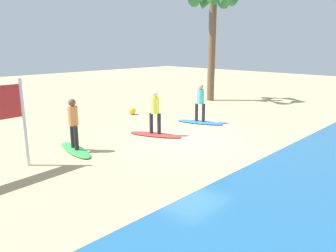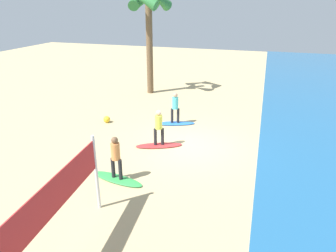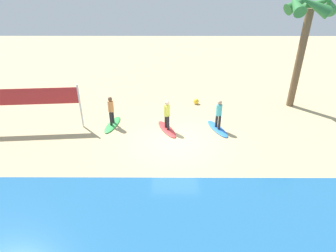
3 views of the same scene
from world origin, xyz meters
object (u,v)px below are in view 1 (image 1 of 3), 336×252
object	(u,v)px
surfer_green	(73,120)
beach_ball	(132,111)
surfboard_blue	(200,122)
surfer_blue	(200,100)
surfer_red	(155,109)
surfboard_green	(75,150)
palm_tree	(213,7)
surfboard_red	(155,135)

from	to	relation	value
surfer_green	beach_ball	bearing A→B (deg)	-148.29
surfboard_blue	surfer_green	bearing A→B (deg)	-114.36
surfer_blue	surfer_red	size ratio (longest dim) A/B	1.00
surfboard_green	beach_ball	size ratio (longest dim) A/B	5.86
palm_tree	beach_ball	xyz separation A→B (m)	(6.17, -0.20, -5.34)
surfboard_blue	surfer_green	size ratio (longest dim) A/B	1.28
palm_tree	surfer_red	bearing A→B (deg)	23.07
surfer_blue	surfer_red	xyz separation A→B (m)	(2.80, 0.06, 0.00)
surfer_green	beach_ball	size ratio (longest dim) A/B	4.58
surfer_red	beach_ball	world-z (taller)	surfer_red
surfboard_green	surfer_green	size ratio (longest dim) A/B	1.28
beach_ball	palm_tree	bearing A→B (deg)	178.16
surfer_red	surfer_green	size ratio (longest dim) A/B	1.00
surfboard_red	surfboard_green	size ratio (longest dim) A/B	1.00
surfboard_red	surfer_green	distance (m)	3.31
surfboard_blue	surfer_blue	world-z (taller)	surfer_blue
surfboard_red	surfer_green	size ratio (longest dim) A/B	1.28
surfboard_blue	surfboard_red	xyz separation A→B (m)	(2.80, 0.06, 0.00)
surfer_red	surfboard_green	world-z (taller)	surfer_red
surfboard_green	palm_tree	xyz separation A→B (m)	(-11.19, -2.91, 5.47)
beach_ball	surfer_green	bearing A→B (deg)	31.71
surfboard_green	beach_ball	distance (m)	5.91
surfer_blue	surfboard_red	size ratio (longest dim) A/B	0.78
surfer_blue	surfboard_red	distance (m)	2.97
palm_tree	surfboard_green	bearing A→B (deg)	14.56
surfer_red	surfboard_green	size ratio (longest dim) A/B	0.78
surfboard_blue	surfboard_green	distance (m)	5.92
surfer_blue	palm_tree	distance (m)	7.71
surfboard_red	palm_tree	size ratio (longest dim) A/B	0.31
surfer_green	surfboard_red	bearing A→B (deg)	170.24
surfboard_blue	surfboard_green	size ratio (longest dim) A/B	1.00
surfer_red	beach_ball	distance (m)	4.20
surfboard_red	surfer_red	bearing A→B (deg)	-113.58
surfer_green	surfer_red	bearing A→B (deg)	170.24
surfboard_blue	surfer_blue	distance (m)	0.99
surfer_red	surfer_green	xyz separation A→B (m)	(3.11, -0.53, 0.00)
palm_tree	beach_ball	bearing A→B (deg)	-1.84
surfboard_green	surfer_green	xyz separation A→B (m)	(0.00, 0.00, 0.99)
surfer_blue	surfer_red	world-z (taller)	same
surfer_red	palm_tree	xyz separation A→B (m)	(-8.08, -3.44, 4.48)
surfboard_blue	palm_tree	world-z (taller)	palm_tree
beach_ball	surfboard_green	bearing A→B (deg)	31.71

